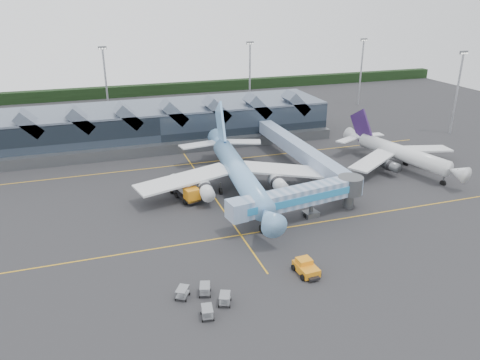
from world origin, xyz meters
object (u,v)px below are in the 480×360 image
object	(u,v)px
regional_jet	(398,152)
jet_bridge	(307,196)
main_airliner	(238,171)
fuel_truck	(183,188)
pushback_tug	(306,268)

from	to	relation	value
regional_jet	jet_bridge	size ratio (longest dim) A/B	1.23
main_airliner	fuel_truck	distance (m)	11.09
main_airliner	regional_jet	distance (m)	38.48
jet_bridge	pushback_tug	bearing A→B (deg)	-124.65
regional_jet	pushback_tug	xyz separation A→B (m)	(-38.44, -32.54, -2.70)
main_airliner	pushback_tug	size ratio (longest dim) A/B	10.08
regional_jet	jet_bridge	xyz separation A→B (m)	(-30.81, -16.73, 0.61)
regional_jet	pushback_tug	size ratio (longest dim) A/B	7.07
main_airliner	fuel_truck	world-z (taller)	main_airliner
fuel_truck	pushback_tug	bearing A→B (deg)	-84.20
main_airliner	fuel_truck	xyz separation A→B (m)	(-10.76, 1.02, -2.48)
main_airliner	jet_bridge	xyz separation A→B (m)	(7.60, -14.72, -0.20)
fuel_truck	pushback_tug	xyz separation A→B (m)	(10.73, -31.55, -1.04)
main_airliner	pushback_tug	bearing A→B (deg)	-84.90
jet_bridge	main_airliner	bearing A→B (deg)	108.40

